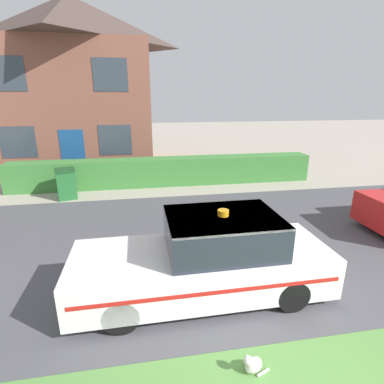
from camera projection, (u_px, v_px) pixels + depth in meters
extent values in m
cube|color=#4C4C51|center=(224.00, 237.00, 7.63)|extent=(28.00, 6.92, 0.01)
cube|color=#3D7F38|center=(166.00, 171.00, 12.10)|extent=(11.96, 0.88, 1.08)
cylinder|color=black|center=(124.00, 267.00, 5.78)|extent=(0.57, 0.20, 0.57)
cylinder|color=black|center=(121.00, 315.00, 4.49)|extent=(0.57, 0.20, 0.57)
cylinder|color=black|center=(260.00, 254.00, 6.25)|extent=(0.57, 0.20, 0.57)
cylinder|color=black|center=(292.00, 295.00, 4.96)|extent=(0.57, 0.20, 0.57)
cube|color=white|center=(202.00, 268.00, 5.30)|extent=(4.48, 1.61, 0.73)
cube|color=#232833|center=(223.00, 232.00, 5.15)|extent=(1.91, 1.43, 0.61)
cube|color=white|center=(223.00, 217.00, 5.07)|extent=(1.91, 1.43, 0.04)
cube|color=red|center=(194.00, 245.00, 6.02)|extent=(4.25, 0.04, 0.07)
cube|color=red|center=(212.00, 293.00, 4.54)|extent=(4.25, 0.04, 0.07)
cylinder|color=orange|center=(223.00, 213.00, 5.05)|extent=(0.19, 0.19, 0.10)
ellipsoid|color=silver|center=(254.00, 365.00, 3.88)|extent=(0.29, 0.24, 0.21)
ellipsoid|color=white|center=(248.00, 369.00, 3.84)|extent=(0.10, 0.11, 0.12)
sphere|color=silver|center=(248.00, 361.00, 3.79)|extent=(0.12, 0.12, 0.12)
cone|color=silver|center=(247.00, 356.00, 3.80)|extent=(0.05, 0.05, 0.05)
cone|color=silver|center=(250.00, 359.00, 3.75)|extent=(0.05, 0.05, 0.05)
cylinder|color=silver|center=(263.00, 372.00, 3.88)|extent=(0.20, 0.11, 0.04)
cylinder|color=black|center=(380.00, 211.00, 8.42)|extent=(0.67, 0.21, 0.67)
cube|color=brown|center=(79.00, 107.00, 15.49)|extent=(7.15, 6.70, 5.78)
pyramid|color=#473833|center=(69.00, 20.00, 14.27)|extent=(7.51, 7.04, 2.23)
cube|color=navy|center=(73.00, 154.00, 12.92)|extent=(1.00, 0.02, 2.10)
cube|color=#333D47|center=(18.00, 142.00, 12.41)|extent=(1.40, 0.02, 1.30)
cube|color=#333D47|center=(115.00, 140.00, 13.04)|extent=(1.40, 0.02, 1.30)
cube|color=#333D47|center=(6.00, 74.00, 11.60)|extent=(1.40, 0.02, 1.30)
cube|color=#333D47|center=(110.00, 75.00, 12.23)|extent=(1.40, 0.02, 1.30)
cube|color=#23662D|center=(66.00, 185.00, 10.41)|extent=(0.74, 0.71, 0.97)
cube|color=#184720|center=(64.00, 170.00, 10.25)|extent=(0.78, 0.75, 0.10)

